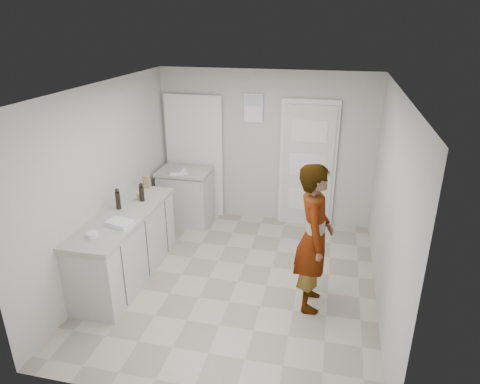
% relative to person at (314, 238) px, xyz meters
% --- Properties ---
extents(ground, '(4.00, 4.00, 0.00)m').
position_rel_person_xyz_m(ground, '(-0.95, 0.25, -0.89)').
color(ground, gray).
rests_on(ground, ground).
extents(room_shell, '(4.00, 4.00, 4.00)m').
position_rel_person_xyz_m(room_shell, '(-1.13, 2.20, 0.13)').
color(room_shell, '#B5B2AB').
rests_on(room_shell, ground).
extents(main_counter, '(0.64, 1.96, 0.93)m').
position_rel_person_xyz_m(main_counter, '(-2.40, 0.05, -0.46)').
color(main_counter, silver).
rests_on(main_counter, ground).
extents(side_counter, '(0.84, 0.61, 0.93)m').
position_rel_person_xyz_m(side_counter, '(-2.20, 1.80, -0.46)').
color(side_counter, silver).
rests_on(side_counter, ground).
extents(person, '(0.47, 0.68, 1.78)m').
position_rel_person_xyz_m(person, '(0.00, 0.00, 0.00)').
color(person, silver).
rests_on(person, ground).
extents(cake_mix_box, '(0.12, 0.07, 0.18)m').
position_rel_person_xyz_m(cake_mix_box, '(-2.47, 0.95, 0.12)').
color(cake_mix_box, olive).
rests_on(cake_mix_box, main_counter).
extents(spice_jar, '(0.06, 0.06, 0.09)m').
position_rel_person_xyz_m(spice_jar, '(-2.40, 0.52, 0.08)').
color(spice_jar, tan).
rests_on(spice_jar, main_counter).
extents(oil_cruet_a, '(0.07, 0.07, 0.26)m').
position_rel_person_xyz_m(oil_cruet_a, '(-2.33, 0.49, 0.16)').
color(oil_cruet_a, black).
rests_on(oil_cruet_a, main_counter).
extents(oil_cruet_b, '(0.06, 0.06, 0.28)m').
position_rel_person_xyz_m(oil_cruet_b, '(-2.51, 0.18, 0.17)').
color(oil_cruet_b, black).
rests_on(oil_cruet_b, main_counter).
extents(baking_dish, '(0.34, 0.28, 0.05)m').
position_rel_person_xyz_m(baking_dish, '(-2.28, -0.25, 0.06)').
color(baking_dish, silver).
rests_on(baking_dish, main_counter).
extents(egg_bowl, '(0.13, 0.13, 0.05)m').
position_rel_person_xyz_m(egg_bowl, '(-2.44, -0.59, 0.06)').
color(egg_bowl, silver).
rests_on(egg_bowl, main_counter).
extents(papers, '(0.41, 0.44, 0.01)m').
position_rel_person_xyz_m(papers, '(-2.29, 1.73, 0.04)').
color(papers, white).
rests_on(papers, side_counter).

